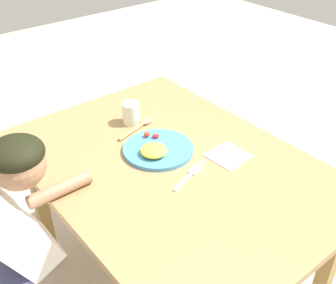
{
  "coord_description": "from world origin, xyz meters",
  "views": [
    {
      "loc": [
        0.94,
        -0.78,
        1.65
      ],
      "look_at": [
        -0.09,
        0.06,
        0.76
      ],
      "focal_mm": 44.5,
      "sensor_mm": 36.0,
      "label": 1
    }
  ],
  "objects": [
    {
      "name": "dining_table",
      "position": [
        0.0,
        0.0,
        0.65
      ],
      "size": [
        1.22,
        0.88,
        0.74
      ],
      "color": "#967347",
      "rests_on": "ground_plane"
    },
    {
      "name": "plate",
      "position": [
        -0.09,
        0.0,
        0.76
      ],
      "size": [
        0.27,
        0.27,
        0.05
      ],
      "color": "teal",
      "rests_on": "dining_table"
    },
    {
      "name": "spoon",
      "position": [
        -0.27,
        0.06,
        0.75
      ],
      "size": [
        0.08,
        0.2,
        0.02
      ],
      "rotation": [
        0.0,
        0.0,
        1.84
      ],
      "color": "tan",
      "rests_on": "dining_table"
    },
    {
      "name": "napkin",
      "position": [
        0.1,
        0.19,
        0.75
      ],
      "size": [
        0.14,
        0.14,
        0.0
      ],
      "primitive_type": "cube",
      "rotation": [
        0.0,
        0.0,
        0.05
      ],
      "color": "white",
      "rests_on": "dining_table"
    },
    {
      "name": "person",
      "position": [
        -0.09,
        -0.59,
        0.54
      ],
      "size": [
        0.18,
        0.44,
        1.01
      ],
      "color": "#42446B",
      "rests_on": "ground_plane"
    },
    {
      "name": "drinking_cup",
      "position": [
        -0.33,
        0.05,
        0.79
      ],
      "size": [
        0.07,
        0.07,
        0.09
      ],
      "primitive_type": "cylinder",
      "color": "silver",
      "rests_on": "dining_table"
    },
    {
      "name": "fork",
      "position": [
        0.1,
        0.0,
        0.75
      ],
      "size": [
        0.08,
        0.2,
        0.01
      ],
      "rotation": [
        0.0,
        0.0,
        1.88
      ],
      "color": "silver",
      "rests_on": "dining_table"
    }
  ]
}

